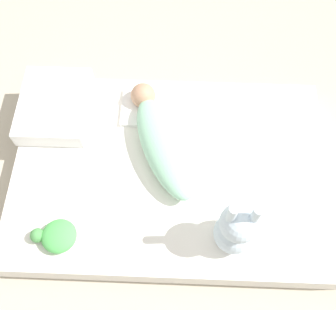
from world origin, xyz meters
TOP-DOWN VIEW (x-y plane):
  - ground_plane at (0.00, 0.00)m, footprint 12.00×12.00m
  - bed_mattress at (0.00, 0.00)m, footprint 1.33×0.91m
  - burp_cloth at (0.13, -0.29)m, footprint 0.20×0.20m
  - swaddled_baby at (0.04, -0.09)m, footprint 0.36×0.58m
  - pillow at (0.53, -0.26)m, footprint 0.30×0.37m
  - bunny_plush at (-0.24, 0.30)m, footprint 0.15×0.15m
  - turtle_plush at (0.43, 0.32)m, footprint 0.18×0.13m

SIDE VIEW (x-z plane):
  - ground_plane at x=0.00m, z-range 0.00..0.00m
  - bed_mattress at x=0.00m, z-range 0.00..0.12m
  - burp_cloth at x=0.13m, z-range 0.12..0.14m
  - turtle_plush at x=0.43m, z-range 0.12..0.18m
  - pillow at x=0.53m, z-range 0.12..0.21m
  - swaddled_baby at x=0.04m, z-range 0.12..0.24m
  - bunny_plush at x=-0.24m, z-range 0.09..0.43m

